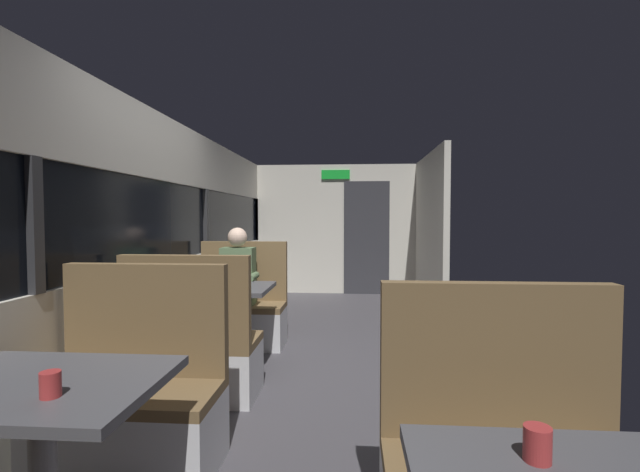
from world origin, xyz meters
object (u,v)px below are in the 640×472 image
at_px(coffee_cup_primary, 537,444).
at_px(coffee_cup_secondary, 50,384).
at_px(bench_mid_window_facing_entry, 241,314).
at_px(bench_mid_window_facing_end, 194,355).
at_px(seated_passenger, 239,296).
at_px(bench_near_window_facing_entry, 133,408).
at_px(dining_table_near_window, 41,407).
at_px(dining_table_mid_window, 221,297).

xyz_separation_m(coffee_cup_primary, coffee_cup_secondary, (-1.53, 0.29, 0.00)).
height_order(bench_mid_window_facing_entry, coffee_cup_secondary, bench_mid_window_facing_entry).
relative_size(bench_mid_window_facing_end, seated_passenger, 0.87).
bearing_deg(bench_near_window_facing_entry, dining_table_near_window, -90.00).
bearing_deg(bench_mid_window_facing_entry, bench_near_window_facing_entry, -90.00).
height_order(bench_mid_window_facing_end, coffee_cup_secondary, bench_mid_window_facing_end).
xyz_separation_m(bench_near_window_facing_entry, bench_mid_window_facing_end, (0.00, 0.92, 0.00)).
xyz_separation_m(dining_table_mid_window, bench_mid_window_facing_end, (0.00, -0.70, -0.31)).
bearing_deg(bench_near_window_facing_entry, coffee_cup_primary, -34.04).
distance_m(coffee_cup_primary, coffee_cup_secondary, 1.56).
distance_m(bench_near_window_facing_entry, dining_table_mid_window, 1.65).
xyz_separation_m(bench_mid_window_facing_end, seated_passenger, (0.00, 1.33, 0.21)).
height_order(bench_near_window_facing_entry, coffee_cup_secondary, bench_near_window_facing_entry).
bearing_deg(dining_table_mid_window, bench_near_window_facing_entry, -90.00).
height_order(dining_table_mid_window, bench_mid_window_facing_end, bench_mid_window_facing_end).
bearing_deg(bench_near_window_facing_entry, coffee_cup_secondary, -80.45).
bearing_deg(seated_passenger, dining_table_mid_window, -90.00).
distance_m(dining_table_mid_window, seated_passenger, 0.64).
distance_m(bench_mid_window_facing_end, seated_passenger, 1.34).
distance_m(bench_mid_window_facing_end, bench_mid_window_facing_entry, 1.40).
xyz_separation_m(seated_passenger, coffee_cup_primary, (1.67, -3.38, 0.25)).
relative_size(dining_table_near_window, bench_mid_window_facing_entry, 0.82).
relative_size(dining_table_mid_window, coffee_cup_primary, 10.00).
bearing_deg(bench_mid_window_facing_end, coffee_cup_primary, -50.82).
bearing_deg(coffee_cup_primary, dining_table_near_window, 165.58).
relative_size(dining_table_near_window, dining_table_mid_window, 1.00).
distance_m(dining_table_near_window, bench_mid_window_facing_end, 1.65).
height_order(coffee_cup_primary, coffee_cup_secondary, same).
distance_m(bench_near_window_facing_entry, coffee_cup_primary, 2.07).
height_order(bench_near_window_facing_entry, bench_mid_window_facing_end, same).
distance_m(bench_near_window_facing_entry, bench_mid_window_facing_end, 0.92).
relative_size(dining_table_mid_window, bench_mid_window_facing_entry, 0.82).
distance_m(seated_passenger, coffee_cup_primary, 3.78).
bearing_deg(dining_table_mid_window, bench_mid_window_facing_entry, 90.00).
distance_m(bench_near_window_facing_entry, seated_passenger, 2.26).
distance_m(seated_passenger, coffee_cup_secondary, 3.10).
xyz_separation_m(dining_table_mid_window, coffee_cup_primary, (1.67, -2.75, 0.15)).
relative_size(coffee_cup_primary, coffee_cup_secondary, 1.00).
distance_m(bench_mid_window_facing_entry, coffee_cup_primary, 3.86).
bearing_deg(bench_mid_window_facing_entry, dining_table_mid_window, -90.00).
xyz_separation_m(bench_mid_window_facing_end, coffee_cup_primary, (1.67, -2.05, 0.46)).
relative_size(dining_table_mid_window, coffee_cup_secondary, 10.00).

